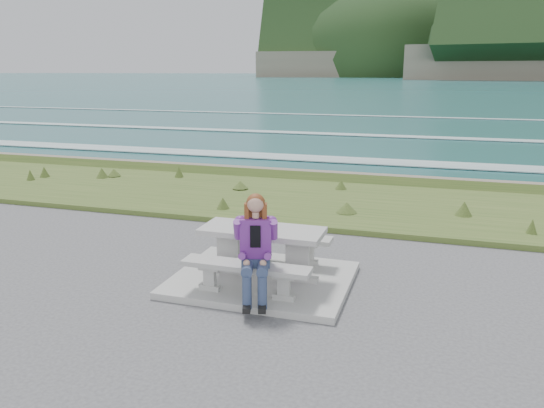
{
  "coord_description": "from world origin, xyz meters",
  "views": [
    {
      "loc": [
        2.37,
        -7.04,
        3.09
      ],
      "look_at": [
        -0.23,
        1.2,
        0.91
      ],
      "focal_mm": 35.0,
      "sensor_mm": 36.0,
      "label": 1
    }
  ],
  "objects_px": {
    "bench_landward": "(246,271)",
    "seated_woman": "(255,263)",
    "picnic_table": "(262,239)",
    "bench_seaward": "(276,240)"
  },
  "relations": [
    {
      "from": "picnic_table",
      "to": "bench_landward",
      "type": "height_order",
      "value": "picnic_table"
    },
    {
      "from": "bench_landward",
      "to": "picnic_table",
      "type": "bearing_deg",
      "value": 90.0
    },
    {
      "from": "picnic_table",
      "to": "seated_woman",
      "type": "xyz_separation_m",
      "value": [
        0.18,
        -0.83,
        -0.06
      ]
    },
    {
      "from": "picnic_table",
      "to": "seated_woman",
      "type": "height_order",
      "value": "seated_woman"
    },
    {
      "from": "bench_landward",
      "to": "seated_woman",
      "type": "height_order",
      "value": "seated_woman"
    },
    {
      "from": "bench_seaward",
      "to": "seated_woman",
      "type": "bearing_deg",
      "value": -83.13
    },
    {
      "from": "picnic_table",
      "to": "bench_seaward",
      "type": "xyz_separation_m",
      "value": [
        0.0,
        0.7,
        -0.23
      ]
    },
    {
      "from": "bench_landward",
      "to": "bench_seaward",
      "type": "distance_m",
      "value": 1.4
    },
    {
      "from": "seated_woman",
      "to": "picnic_table",
      "type": "bearing_deg",
      "value": 86.27
    },
    {
      "from": "seated_woman",
      "to": "bench_seaward",
      "type": "bearing_deg",
      "value": 80.63
    }
  ]
}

